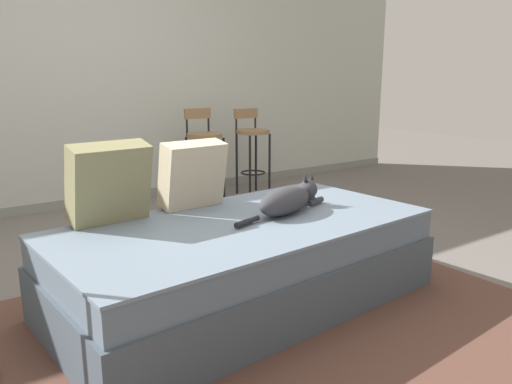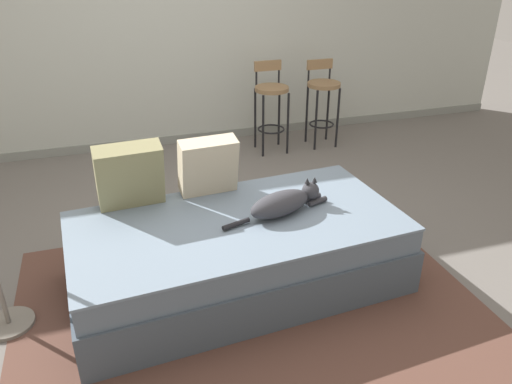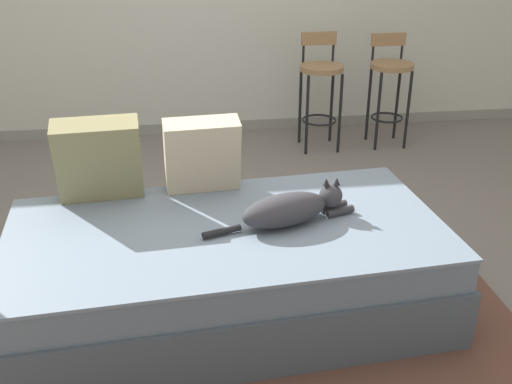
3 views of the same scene
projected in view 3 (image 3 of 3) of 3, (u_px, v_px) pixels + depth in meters
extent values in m
plane|color=#66605B|center=(221.00, 266.00, 3.29)|extent=(16.00, 16.00, 0.00)
cube|color=gray|center=(200.00, 127.00, 5.23)|extent=(8.00, 0.02, 0.09)
cube|color=brown|center=(235.00, 349.00, 2.66)|extent=(2.72, 2.13, 0.01)
cube|color=#44505B|center=(228.00, 284.00, 2.87)|extent=(2.09, 1.17, 0.29)
cube|color=slate|center=(227.00, 243.00, 2.77)|extent=(2.04, 1.13, 0.17)
cube|color=slate|center=(227.00, 228.00, 2.73)|extent=(2.06, 1.14, 0.02)
cube|color=#847F56|center=(99.00, 159.00, 2.90)|extent=(0.42, 0.26, 0.43)
cube|color=beige|center=(202.00, 155.00, 3.00)|extent=(0.39, 0.23, 0.39)
ellipsoid|color=#333338|center=(285.00, 210.00, 2.72)|extent=(0.45, 0.29, 0.15)
sphere|color=#333338|center=(331.00, 196.00, 2.80)|extent=(0.11, 0.11, 0.11)
cone|color=black|center=(326.00, 182.00, 2.77)|extent=(0.03, 0.03, 0.04)
cone|color=black|center=(337.00, 181.00, 2.78)|extent=(0.03, 0.03, 0.04)
cylinder|color=#333338|center=(340.00, 211.00, 2.83)|extent=(0.14, 0.08, 0.04)
cylinder|color=#333338|center=(333.00, 206.00, 2.88)|extent=(0.14, 0.08, 0.04)
cylinder|color=black|center=(222.00, 231.00, 2.65)|extent=(0.18, 0.08, 0.03)
cylinder|color=black|center=(307.00, 116.00, 4.65)|extent=(0.02, 0.02, 0.64)
cylinder|color=black|center=(340.00, 114.00, 4.68)|extent=(0.02, 0.02, 0.64)
cylinder|color=black|center=(300.00, 106.00, 4.88)|extent=(0.02, 0.02, 0.64)
cylinder|color=black|center=(332.00, 104.00, 4.92)|extent=(0.02, 0.02, 0.64)
torus|color=black|center=(319.00, 120.00, 4.82)|extent=(0.28, 0.28, 0.02)
cylinder|color=olive|center=(322.00, 68.00, 4.64)|extent=(0.34, 0.34, 0.04)
cylinder|color=black|center=(303.00, 53.00, 4.70)|extent=(0.02, 0.02, 0.22)
cylinder|color=black|center=(333.00, 52.00, 4.73)|extent=(0.02, 0.02, 0.22)
cube|color=olive|center=(319.00, 38.00, 4.67)|extent=(0.28, 0.03, 0.10)
cylinder|color=black|center=(378.00, 112.00, 4.73)|extent=(0.02, 0.02, 0.64)
cylinder|color=black|center=(408.00, 111.00, 4.76)|extent=(0.02, 0.02, 0.64)
cylinder|color=black|center=(369.00, 103.00, 4.95)|extent=(0.02, 0.02, 0.64)
cylinder|color=black|center=(397.00, 102.00, 4.98)|extent=(0.02, 0.02, 0.64)
torus|color=black|center=(387.00, 117.00, 4.89)|extent=(0.26, 0.26, 0.02)
cylinder|color=olive|center=(392.00, 66.00, 4.71)|extent=(0.34, 0.34, 0.04)
cylinder|color=black|center=(373.00, 52.00, 4.77)|extent=(0.02, 0.02, 0.20)
cylinder|color=black|center=(402.00, 51.00, 4.80)|extent=(0.02, 0.02, 0.20)
cube|color=olive|center=(389.00, 39.00, 4.75)|extent=(0.28, 0.03, 0.10)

